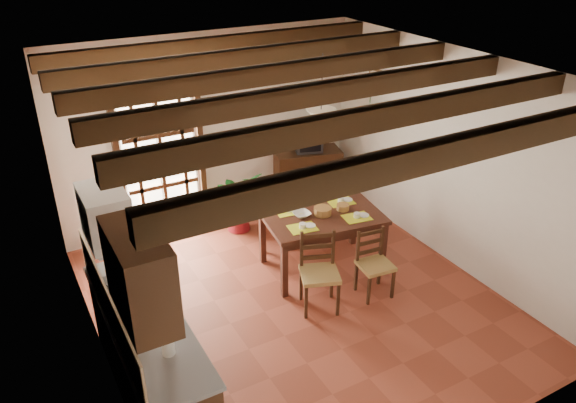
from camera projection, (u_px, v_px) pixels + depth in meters
ground_plane at (297, 301)px, 6.81m from camera, size 5.00×5.00×0.00m
room_shell at (298, 163)px, 5.98m from camera, size 4.52×5.02×2.81m
ceiling_beams at (299, 82)px, 5.58m from camera, size 4.50×4.34×0.20m
french_door at (161, 156)px, 7.83m from camera, size 1.26×0.11×2.32m
kitchen_counter at (149, 356)px, 5.28m from camera, size 0.64×2.25×1.38m
upper_cabinet at (140, 276)px, 4.06m from camera, size 0.35×0.80×0.70m
range_hood at (106, 217)px, 5.09m from camera, size 0.38×0.60×0.54m
counter_items at (140, 310)px, 5.13m from camera, size 0.50×1.43×0.25m
dining_table at (322, 222)px, 7.14m from camera, size 1.59×1.14×0.80m
chair_near_left at (319, 286)px, 6.58m from camera, size 0.56×0.55×0.95m
chair_near_right at (374, 275)px, 6.83m from camera, size 0.43×0.41×0.84m
chair_far_left at (275, 226)px, 7.82m from camera, size 0.56×0.55×0.97m
chair_far_right at (323, 217)px, 8.06m from camera, size 0.58×0.56×0.97m
table_setting at (323, 209)px, 7.06m from camera, size 1.07×0.71×0.10m
table_bowl at (302, 214)px, 7.04m from camera, size 0.22×0.22×0.05m
sideboard at (307, 176)px, 8.97m from camera, size 1.12×0.70×0.88m
crt_tv at (308, 140)px, 8.68m from camera, size 0.50×0.49×0.35m
fuse_box at (302, 92)px, 8.59m from camera, size 0.25×0.03×0.32m
plant_pot at (239, 222)px, 8.31m from camera, size 0.34×0.34×0.21m
potted_plant at (237, 195)px, 8.10m from camera, size 1.97×1.77×1.91m
wall_shelf at (369, 117)px, 8.29m from camera, size 0.20×0.42×0.20m
shelf_vase at (370, 108)px, 8.23m from camera, size 0.15×0.15×0.15m
shelf_flowers at (371, 94)px, 8.13m from camera, size 0.14×0.14×0.36m
framed_picture at (376, 80)px, 8.08m from camera, size 0.03×0.32×0.32m
pendant_lamp at (321, 115)px, 6.58m from camera, size 0.36×0.36×0.84m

